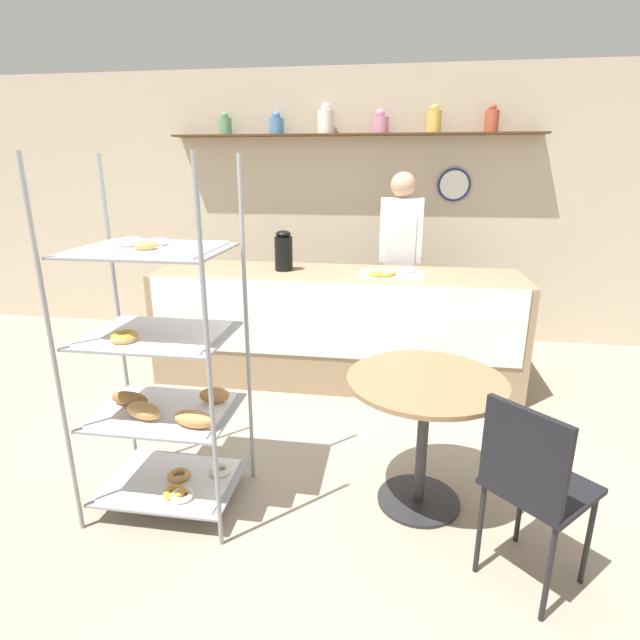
{
  "coord_description": "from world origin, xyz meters",
  "views": [
    {
      "loc": [
        0.49,
        -2.67,
        1.79
      ],
      "look_at": [
        0.0,
        0.47,
        0.8
      ],
      "focal_mm": 28.0,
      "sensor_mm": 36.0,
      "label": 1
    }
  ],
  "objects_px": {
    "pastry_rack": "(162,377)",
    "person_worker": "(400,257)",
    "coffee_carafe": "(284,251)",
    "cafe_chair": "(532,478)",
    "cafe_table": "(424,410)",
    "donut_tray_counter": "(389,273)"
  },
  "relations": [
    {
      "from": "pastry_rack",
      "to": "donut_tray_counter",
      "type": "height_order",
      "value": "pastry_rack"
    },
    {
      "from": "donut_tray_counter",
      "to": "coffee_carafe",
      "type": "bearing_deg",
      "value": 174.71
    },
    {
      "from": "donut_tray_counter",
      "to": "pastry_rack",
      "type": "bearing_deg",
      "value": -121.98
    },
    {
      "from": "pastry_rack",
      "to": "cafe_chair",
      "type": "height_order",
      "value": "pastry_rack"
    },
    {
      "from": "cafe_table",
      "to": "coffee_carafe",
      "type": "distance_m",
      "value": 2.05
    },
    {
      "from": "cafe_chair",
      "to": "coffee_carafe",
      "type": "relative_size",
      "value": 2.67
    },
    {
      "from": "donut_tray_counter",
      "to": "cafe_table",
      "type": "bearing_deg",
      "value": -81.54
    },
    {
      "from": "person_worker",
      "to": "cafe_table",
      "type": "bearing_deg",
      "value": -86.17
    },
    {
      "from": "pastry_rack",
      "to": "coffee_carafe",
      "type": "bearing_deg",
      "value": 83.22
    },
    {
      "from": "cafe_table",
      "to": "cafe_chair",
      "type": "distance_m",
      "value": 0.66
    },
    {
      "from": "cafe_table",
      "to": "donut_tray_counter",
      "type": "relative_size",
      "value": 1.66
    },
    {
      "from": "pastry_rack",
      "to": "cafe_table",
      "type": "distance_m",
      "value": 1.36
    },
    {
      "from": "pastry_rack",
      "to": "cafe_table",
      "type": "height_order",
      "value": "pastry_rack"
    },
    {
      "from": "coffee_carafe",
      "to": "donut_tray_counter",
      "type": "height_order",
      "value": "coffee_carafe"
    },
    {
      "from": "cafe_table",
      "to": "cafe_chair",
      "type": "height_order",
      "value": "cafe_chair"
    },
    {
      "from": "pastry_rack",
      "to": "person_worker",
      "type": "distance_m",
      "value": 2.76
    },
    {
      "from": "pastry_rack",
      "to": "cafe_table",
      "type": "xyz_separation_m",
      "value": [
        1.33,
        0.21,
        -0.19
      ]
    },
    {
      "from": "person_worker",
      "to": "cafe_table",
      "type": "relative_size",
      "value": 2.11
    },
    {
      "from": "coffee_carafe",
      "to": "cafe_chair",
      "type": "bearing_deg",
      "value": -54.71
    },
    {
      "from": "person_worker",
      "to": "donut_tray_counter",
      "type": "distance_m",
      "value": 0.72
    },
    {
      "from": "person_worker",
      "to": "cafe_table",
      "type": "height_order",
      "value": "person_worker"
    },
    {
      "from": "pastry_rack",
      "to": "coffee_carafe",
      "type": "xyz_separation_m",
      "value": [
        0.22,
        1.85,
        0.34
      ]
    }
  ]
}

